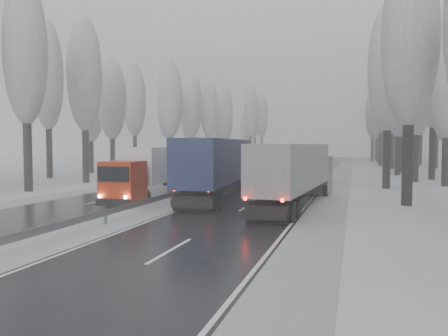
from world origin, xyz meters
The scene contains 58 objects.
ground centered at (0.00, 0.00, 0.00)m, with size 260.00×260.00×0.00m, color silver.
carriageway_right centered at (5.25, 30.00, 0.01)m, with size 7.50×200.00×0.03m, color black.
carriageway_left centered at (-5.25, 30.00, 0.01)m, with size 7.50×200.00×0.03m, color black.
median_slush centered at (0.00, 30.00, 0.02)m, with size 3.00×200.00×0.04m, color #A9ACB2.
shoulder_right centered at (10.20, 30.00, 0.02)m, with size 2.40×200.00×0.04m, color #A9ACB2.
shoulder_left centered at (-10.20, 30.00, 0.02)m, with size 2.40×200.00×0.04m, color #A9ACB2.
median_guardrail centered at (0.00, 29.99, 0.60)m, with size 0.12×200.00×0.76m.
tree_16 centered at (15.04, 15.67, 10.67)m, with size 3.60×3.60×16.53m.
tree_18 centered at (14.51, 27.03, 10.70)m, with size 3.60×3.60×16.58m.
tree_19 centered at (20.02, 31.03, 9.42)m, with size 3.60×3.60×14.57m.
tree_20 centered at (17.90, 35.17, 10.14)m, with size 3.60×3.60×15.71m.
tree_21 centered at (20.12, 39.17, 12.00)m, with size 3.60×3.60×18.62m.
tree_22 centered at (17.02, 45.60, 10.24)m, with size 3.60×3.60×15.86m.
tree_23 centered at (23.31, 49.60, 8.77)m, with size 3.60×3.60×13.55m.
tree_24 centered at (17.90, 51.02, 13.19)m, with size 3.60×3.60×20.49m.
tree_26 centered at (17.56, 61.27, 12.10)m, with size 3.60×3.60×18.78m.
tree_27 centered at (24.72, 65.27, 11.36)m, with size 3.60×3.60×17.62m.
tree_28 centered at (16.34, 71.95, 12.64)m, with size 3.60×3.60×19.62m.
tree_29 centered at (23.71, 75.95, 11.67)m, with size 3.60×3.60×18.11m.
tree_30 centered at (16.56, 81.70, 11.52)m, with size 3.60×3.60×17.86m.
tree_31 centered at (22.48, 85.70, 11.97)m, with size 3.60×3.60×18.58m.
tree_32 centered at (16.63, 89.21, 11.18)m, with size 3.60×3.60×17.33m.
tree_33 centered at (19.77, 93.21, 9.26)m, with size 3.60×3.60×14.33m.
tree_34 centered at (15.73, 96.32, 11.37)m, with size 3.60×3.60×17.63m.
tree_35 centered at (24.94, 100.32, 11.77)m, with size 3.60×3.60×18.25m.
tree_36 centered at (17.04, 106.16, 13.02)m, with size 3.60×3.60×20.23m.
tree_37 centered at (24.02, 110.16, 10.56)m, with size 3.60×3.60×16.37m.
tree_38 centered at (18.73, 116.73, 11.59)m, with size 3.60×3.60×17.97m.
tree_39 centered at (21.55, 120.73, 10.45)m, with size 3.60×3.60×16.19m.
tree_56 centered at (-14.71, 15.70, 11.68)m, with size 3.60×3.60×18.12m.
tree_58 centered at (-15.13, 24.57, 11.10)m, with size 3.60×3.60×17.21m.
tree_59 centered at (-22.80, 28.57, 11.87)m, with size 3.60×3.60×18.41m.
tree_60 centered at (-17.75, 34.20, 9.59)m, with size 3.60×3.60×14.84m.
tree_61 centered at (-23.52, 38.20, 9.02)m, with size 3.60×3.60×13.95m.
tree_62 centered at (-13.94, 43.73, 10.36)m, with size 3.60×3.60×16.04m.
tree_63 centered at (-21.85, 47.73, 10.89)m, with size 3.60×3.60×16.88m.
tree_64 centered at (-18.26, 52.71, 9.96)m, with size 3.60×3.60×15.42m.
tree_65 centered at (-20.05, 56.71, 12.55)m, with size 3.60×3.60×19.48m.
tree_66 centered at (-18.16, 62.35, 9.84)m, with size 3.60×3.60×15.23m.
tree_67 centered at (-19.54, 66.35, 11.03)m, with size 3.60×3.60×17.09m.
tree_68 centered at (-16.58, 69.11, 10.75)m, with size 3.60×3.60×16.65m.
tree_69 centered at (-21.42, 73.11, 12.46)m, with size 3.60×3.60×19.35m.
tree_70 centered at (-16.33, 79.19, 11.03)m, with size 3.60×3.60×17.09m.
tree_71 centered at (-21.09, 83.19, 12.63)m, with size 3.60×3.60×19.61m.
tree_72 centered at (-18.93, 88.54, 9.76)m, with size 3.60×3.60×15.11m.
tree_73 centered at (-21.82, 92.54, 11.11)m, with size 3.60×3.60×17.22m.
tree_74 centered at (-15.07, 99.33, 12.67)m, with size 3.60×3.60×19.68m.
tree_75 centered at (-24.20, 103.33, 11.99)m, with size 3.60×3.60×18.60m.
tree_76 centered at (-14.05, 108.72, 11.95)m, with size 3.60×3.60×18.55m.
tree_77 centered at (-19.66, 112.72, 9.26)m, with size 3.60×3.60×14.32m.
tree_78 centered at (-17.56, 115.31, 12.59)m, with size 3.60×3.60×19.55m.
tree_79 centered at (-20.33, 119.31, 11.01)m, with size 3.60×3.60×17.07m.
truck_grey_tarp centered at (8.19, 13.50, 2.33)m, with size 3.69×15.70×4.00m.
truck_blue_box centered at (2.31, 15.78, 2.53)m, with size 4.07×17.06×4.34m.
truck_cream_box centered at (6.59, 27.71, 2.21)m, with size 3.96×14.91×3.79m.
box_truck_distant centered at (4.76, 73.98, 1.46)m, with size 2.99×7.83×2.86m.
truck_red_white centered at (-2.68, 16.73, 2.20)m, with size 2.79×14.78×3.77m.
truck_red_red centered at (-4.91, 39.21, 2.47)m, with size 3.25×16.62×4.24m.
Camera 1 is at (11.77, -14.78, 3.96)m, focal length 35.00 mm.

